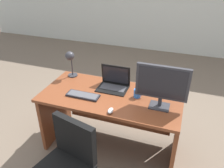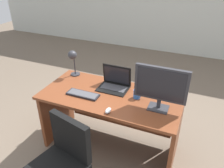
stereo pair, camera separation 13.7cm
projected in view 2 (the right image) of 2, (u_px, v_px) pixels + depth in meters
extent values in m
plane|color=#6B5B4C|center=(144.00, 90.00, 4.05)|extent=(12.00, 12.00, 0.00)
cube|color=brown|center=(111.00, 96.00, 2.49)|extent=(1.54, 0.74, 0.03)
cube|color=brown|center=(58.00, 109.00, 2.93)|extent=(0.04, 0.65, 0.73)
cube|color=brown|center=(175.00, 141.00, 2.42)|extent=(0.04, 0.65, 0.73)
cube|color=brown|center=(119.00, 108.00, 2.88)|extent=(1.35, 0.02, 0.51)
cube|color=#2D2D33|center=(158.00, 108.00, 2.26)|extent=(0.20, 0.16, 0.01)
cube|color=#2D2D33|center=(159.00, 103.00, 2.24)|extent=(0.04, 0.02, 0.10)
cube|color=#2D2D33|center=(161.00, 84.00, 2.12)|extent=(0.51, 0.04, 0.34)
cube|color=black|center=(161.00, 85.00, 2.11)|extent=(0.46, 0.00, 0.30)
cube|color=black|center=(113.00, 89.00, 2.59)|extent=(0.34, 0.25, 0.01)
cube|color=#38383D|center=(114.00, 87.00, 2.60)|extent=(0.29, 0.14, 0.00)
cube|color=black|center=(117.00, 75.00, 2.62)|extent=(0.34, 0.04, 0.24)
cube|color=black|center=(117.00, 75.00, 2.61)|extent=(0.30, 0.03, 0.20)
cube|color=black|center=(83.00, 94.00, 2.47)|extent=(0.36, 0.13, 0.02)
cube|color=#47474C|center=(83.00, 94.00, 2.47)|extent=(0.33, 0.11, 0.00)
ellipsoid|color=silver|center=(108.00, 111.00, 2.19)|extent=(0.05, 0.09, 0.04)
cylinder|color=#2D2D33|center=(75.00, 74.00, 2.91)|extent=(0.12, 0.12, 0.01)
cylinder|color=#2D2D33|center=(75.00, 66.00, 2.85)|extent=(0.02, 0.02, 0.23)
sphere|color=#2D2D33|center=(72.00, 55.00, 2.75)|extent=(0.11, 0.11, 0.11)
cylinder|color=blue|center=(137.00, 94.00, 2.41)|extent=(0.08, 0.08, 0.09)
torus|color=blue|center=(140.00, 94.00, 2.39)|extent=(0.05, 0.01, 0.05)
cube|color=black|center=(71.00, 137.00, 2.01)|extent=(0.44, 0.16, 0.41)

